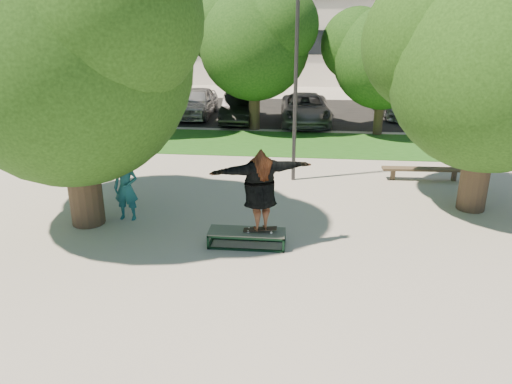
# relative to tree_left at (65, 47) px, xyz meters

# --- Properties ---
(ground) EXTENTS (120.00, 120.00, 0.00)m
(ground) POSITION_rel_tree_left_xyz_m (4.29, -1.09, -4.42)
(ground) COLOR gray
(ground) RESTS_ON ground
(grass_strip) EXTENTS (30.00, 4.00, 0.02)m
(grass_strip) POSITION_rel_tree_left_xyz_m (5.29, 8.41, -4.41)
(grass_strip) COLOR #174814
(grass_strip) RESTS_ON ground
(asphalt_strip) EXTENTS (40.00, 8.00, 0.01)m
(asphalt_strip) POSITION_rel_tree_left_xyz_m (4.29, 14.91, -4.42)
(asphalt_strip) COLOR black
(asphalt_strip) RESTS_ON ground
(tree_left) EXTENTS (6.96, 5.95, 7.12)m
(tree_left) POSITION_rel_tree_left_xyz_m (0.00, 0.00, 0.00)
(tree_left) COLOR #38281E
(tree_left) RESTS_ON ground
(tree_right) EXTENTS (6.24, 5.33, 6.51)m
(tree_right) POSITION_rel_tree_left_xyz_m (10.21, 1.99, -0.33)
(tree_right) COLOR #38281E
(tree_right) RESTS_ON ground
(bg_tree_left) EXTENTS (5.28, 4.51, 5.77)m
(bg_tree_left) POSITION_rel_tree_left_xyz_m (-2.28, 9.98, -0.69)
(bg_tree_left) COLOR #38281E
(bg_tree_left) RESTS_ON ground
(bg_tree_mid) EXTENTS (5.76, 4.92, 6.24)m
(bg_tree_mid) POSITION_rel_tree_left_xyz_m (3.22, 10.98, -0.41)
(bg_tree_mid) COLOR #38281E
(bg_tree_mid) RESTS_ON ground
(bg_tree_right) EXTENTS (5.04, 4.31, 5.43)m
(bg_tree_right) POSITION_rel_tree_left_xyz_m (8.73, 10.47, -0.93)
(bg_tree_right) COLOR #38281E
(bg_tree_right) RESTS_ON ground
(lamppost) EXTENTS (0.25, 0.15, 6.11)m
(lamppost) POSITION_rel_tree_left_xyz_m (5.29, 3.91, -1.27)
(lamppost) COLOR #2D2D30
(lamppost) RESTS_ON ground
(grind_box) EXTENTS (1.80, 0.60, 0.38)m
(grind_box) POSITION_rel_tree_left_xyz_m (4.35, -0.98, -4.23)
(grind_box) COLOR black
(grind_box) RESTS_ON ground
(skater_rig) EXTENTS (2.43, 1.50, 2.00)m
(skater_rig) POSITION_rel_tree_left_xyz_m (4.66, -0.98, -3.01)
(skater_rig) COLOR white
(skater_rig) RESTS_ON grind_box
(bystander) EXTENTS (0.64, 0.43, 1.75)m
(bystander) POSITION_rel_tree_left_xyz_m (1.03, 0.28, -3.55)
(bystander) COLOR #1A5A63
(bystander) RESTS_ON ground
(bench) EXTENTS (2.67, 0.45, 0.41)m
(bench) POSITION_rel_tree_left_xyz_m (9.50, 4.30, -4.08)
(bench) COLOR #4D3F2E
(bench) RESTS_ON ground
(car_silver_a) EXTENTS (1.74, 4.25, 1.44)m
(car_silver_a) POSITION_rel_tree_left_xyz_m (0.07, 13.38, -3.70)
(car_silver_a) COLOR #A9A9AE
(car_silver_a) RESTS_ON asphalt_strip
(car_dark) EXTENTS (1.46, 4.07, 1.34)m
(car_dark) POSITION_rel_tree_left_xyz_m (2.36, 12.42, -3.75)
(car_dark) COLOR black
(car_dark) RESTS_ON asphalt_strip
(car_grey) EXTENTS (2.54, 5.04, 1.37)m
(car_grey) POSITION_rel_tree_left_xyz_m (5.60, 12.41, -3.74)
(car_grey) COLOR slate
(car_grey) RESTS_ON asphalt_strip
(car_silver_b) EXTENTS (2.45, 4.99, 1.40)m
(car_silver_b) POSITION_rel_tree_left_xyz_m (10.29, 14.82, -3.72)
(car_silver_b) COLOR silver
(car_silver_b) RESTS_ON asphalt_strip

